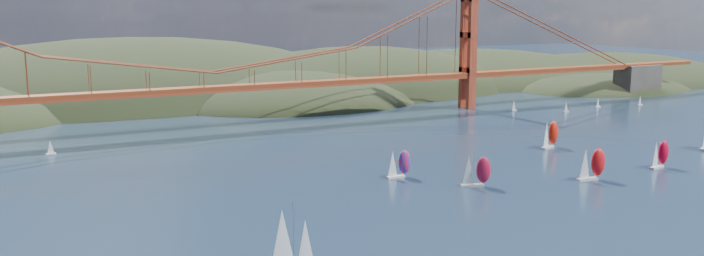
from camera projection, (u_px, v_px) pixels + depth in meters
name	position (u px, v px, depth m)	size (l,w,h in m)	color
headlands	(245.00, 117.00, 374.45)	(725.00, 225.00, 96.00)	black
bridge	(209.00, 46.00, 259.61)	(552.00, 12.00, 55.00)	maroon
sloop_navy	(289.00, 244.00, 118.56)	(8.91, 5.03, 13.89)	black
racer_0	(476.00, 171.00, 179.84)	(8.09, 5.31, 9.04)	silver
racer_1	(591.00, 164.00, 186.36)	(8.67, 3.81, 9.83)	silver
racer_2	(659.00, 154.00, 200.52)	(8.04, 4.00, 9.04)	white
racer_3	(550.00, 134.00, 229.01)	(9.06, 5.56, 10.14)	silver
racer_rwb	(398.00, 163.00, 189.26)	(7.43, 2.99, 8.59)	white
distant_boat_3	(50.00, 147.00, 219.21)	(3.00, 2.00, 4.70)	silver
distant_boat_4	(514.00, 106.00, 312.41)	(3.00, 2.00, 4.70)	silver
distant_boat_5	(566.00, 107.00, 307.30)	(3.00, 2.00, 4.70)	silver
distant_boat_6	(598.00, 102.00, 322.52)	(3.00, 2.00, 4.70)	silver
distant_boat_7	(640.00, 100.00, 330.05)	(3.00, 2.00, 4.70)	silver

